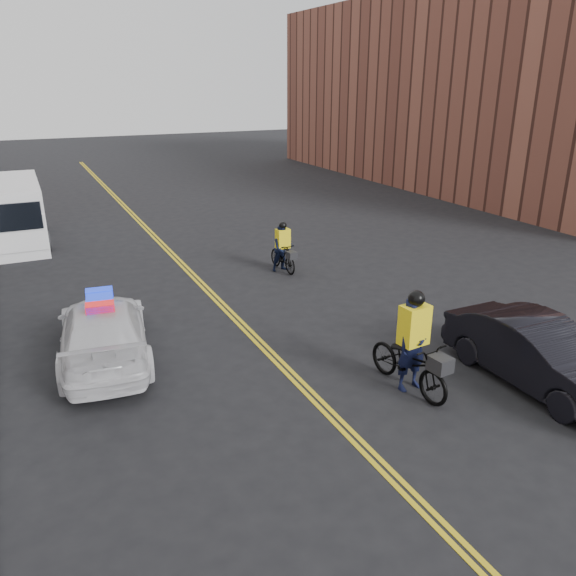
% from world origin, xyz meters
% --- Properties ---
extents(ground, '(120.00, 120.00, 0.00)m').
position_xyz_m(ground, '(0.00, 0.00, 0.00)').
color(ground, black).
rests_on(ground, ground).
extents(center_line_left, '(0.10, 60.00, 0.01)m').
position_xyz_m(center_line_left, '(-0.08, 8.00, 0.01)').
color(center_line_left, gold).
rests_on(center_line_left, ground).
extents(center_line_right, '(0.10, 60.00, 0.01)m').
position_xyz_m(center_line_right, '(0.08, 8.00, 0.01)').
color(center_line_right, gold).
rests_on(center_line_right, ground).
extents(building_across, '(12.00, 30.00, 11.00)m').
position_xyz_m(building_across, '(22.00, 18.00, 5.50)').
color(building_across, brown).
rests_on(building_across, ground).
extents(police_cruiser, '(2.58, 5.06, 1.57)m').
position_xyz_m(police_cruiser, '(-3.58, 2.13, 0.71)').
color(police_cruiser, silver).
rests_on(police_cruiser, ground).
extents(dark_sedan, '(1.55, 4.41, 1.45)m').
position_xyz_m(dark_sedan, '(4.57, -3.13, 0.73)').
color(dark_sedan, black).
rests_on(dark_sedan, ground).
extents(cargo_van, '(2.34, 5.93, 2.47)m').
position_xyz_m(cargo_van, '(-5.19, 13.91, 1.21)').
color(cargo_van, white).
rests_on(cargo_van, ground).
extents(cyclist_near, '(1.01, 2.32, 2.21)m').
position_xyz_m(cyclist_near, '(2.04, -2.08, 0.77)').
color(cyclist_near, black).
rests_on(cyclist_near, ground).
extents(cyclist_far, '(0.80, 1.73, 1.72)m').
position_xyz_m(cyclist_far, '(2.96, 6.21, 0.68)').
color(cyclist_far, black).
rests_on(cyclist_far, ground).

